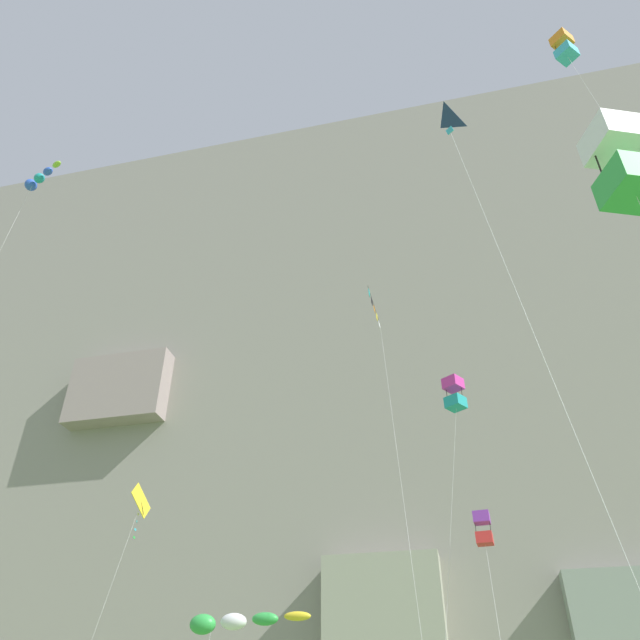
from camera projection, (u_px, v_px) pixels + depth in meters
cliff_face at (387, 397)px, 69.08m from camera, size 180.00×24.94×70.84m
kite_delta_near_cliff at (454, 161)px, 19.56m from camera, size 3.07×3.11×20.67m
kite_box_low_left at (565, 48)px, 31.89m from camera, size 1.58×5.86×34.42m
kite_banner_mid_left at (379, 341)px, 36.30m from camera, size 2.17×8.18×26.04m
kite_box_high_left at (622, 162)px, 12.61m from camera, size 2.19×4.68×14.54m
kite_windsock_mid_center at (231, 622)px, 32.10m from camera, size 6.80×3.62×9.15m
kite_box_front_field at (483, 529)px, 28.71m from camera, size 0.82×6.08×12.55m
kite_diamond_low_right at (138, 508)px, 31.83m from camera, size 2.21×2.61×14.87m
kite_windsock_upper_mid at (38, 180)px, 39.63m from camera, size 4.99×1.87×34.02m
kite_box_upper_right at (454, 394)px, 34.59m from camera, size 3.67×2.56×20.70m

